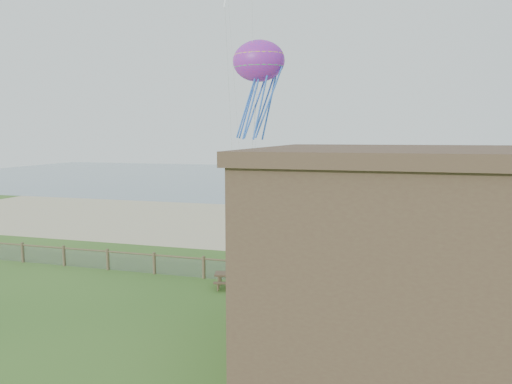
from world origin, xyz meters
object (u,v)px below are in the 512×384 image
picnic_table (234,280)px  chainlink_fence (204,269)px  motel (501,271)px  octopus_kite (259,88)px

picnic_table → chainlink_fence: bearing=141.7°
motel → picnic_table: motel is taller
chainlink_fence → motel: (13.00, -7.00, 2.95)m
octopus_kite → chainlink_fence: bearing=-114.7°
chainlink_fence → octopus_kite: 14.98m
picnic_table → octopus_kite: (-1.79, 11.47, 10.85)m
octopus_kite → picnic_table: bearing=-104.3°
chainlink_fence → octopus_kite: octopus_kite is taller
chainlink_fence → picnic_table: size_ratio=18.69×
motel → octopus_kite: octopus_kite is taller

